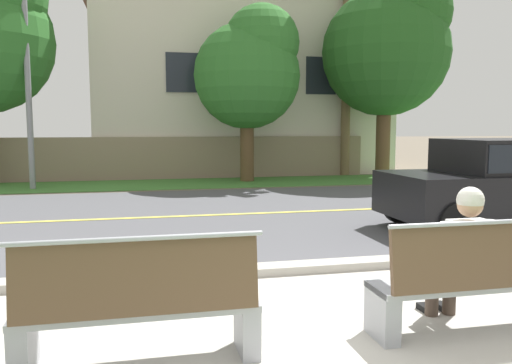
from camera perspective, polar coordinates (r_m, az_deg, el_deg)
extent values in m
plane|color=#665B4C|center=(11.58, -5.87, -2.48)|extent=(140.00, 140.00, 0.00)
cube|color=#B7B2A8|center=(4.36, 6.45, -17.39)|extent=(44.00, 3.60, 0.01)
cube|color=#ADA89E|center=(6.12, 0.42, -9.87)|extent=(44.00, 0.30, 0.11)
cube|color=#515156|center=(10.11, -4.88, -3.73)|extent=(52.00, 8.00, 0.01)
cube|color=#E0CC4C|center=(10.11, -4.88, -3.70)|extent=(48.00, 0.14, 0.01)
cube|color=#478438|center=(15.74, -7.67, -0.17)|extent=(48.00, 2.80, 0.02)
cube|color=#9EA0A8|center=(4.10, -24.61, -16.21)|extent=(0.14, 0.40, 0.45)
cube|color=#9EA0A8|center=(4.08, -1.03, -15.74)|extent=(0.14, 0.40, 0.45)
cube|color=#9EA0A8|center=(3.94, -12.90, -13.61)|extent=(1.75, 0.44, 0.05)
cube|color=brown|center=(3.66, -13.03, -10.45)|extent=(1.68, 0.12, 0.52)
cylinder|color=#9EA0A8|center=(3.58, -13.14, -6.20)|extent=(1.75, 0.04, 0.04)
cube|color=#9EA0A8|center=(4.43, 13.94, -14.10)|extent=(0.14, 0.40, 0.45)
cube|color=#9EA0A8|center=(4.77, 22.83, -10.41)|extent=(1.75, 0.44, 0.05)
cube|color=brown|center=(4.55, 24.41, -7.58)|extent=(1.68, 0.12, 0.52)
cylinder|color=#9EA0A8|center=(4.48, 24.65, -4.12)|extent=(1.75, 0.04, 0.04)
cylinder|color=#47382D|center=(4.83, 20.43, -9.05)|extent=(0.15, 0.42, 0.15)
cylinder|color=#47382D|center=(4.93, 22.20, -8.82)|extent=(0.15, 0.42, 0.15)
cylinder|color=#47382D|center=(5.07, 19.11, -11.76)|extent=(0.12, 0.12, 0.43)
cube|color=black|center=(5.19, 18.56, -13.41)|extent=(0.09, 0.24, 0.07)
cylinder|color=#47382D|center=(5.16, 20.84, -11.49)|extent=(0.12, 0.12, 0.43)
cube|color=black|center=(5.28, 20.28, -13.12)|extent=(0.09, 0.24, 0.07)
cube|color=silver|center=(4.68, 22.72, -7.11)|extent=(0.34, 0.20, 0.52)
cylinder|color=silver|center=(4.58, 20.37, -7.06)|extent=(0.09, 0.09, 0.46)
cylinder|color=silver|center=(4.82, 24.70, -6.58)|extent=(0.09, 0.09, 0.46)
sphere|color=tan|center=(4.62, 22.85, -2.36)|extent=(0.21, 0.21, 0.21)
sphere|color=beige|center=(4.61, 22.88, -1.87)|extent=(0.22, 0.22, 0.22)
cube|color=black|center=(9.74, 26.64, -1.10)|extent=(4.30, 1.76, 0.72)
cylinder|color=black|center=(8.16, 21.52, -4.30)|extent=(0.64, 0.18, 0.64)
cylinder|color=black|center=(9.58, 15.89, -2.59)|extent=(0.64, 0.18, 0.64)
cylinder|color=gray|center=(15.58, -24.26, 11.95)|extent=(0.16, 0.16, 6.89)
cylinder|color=brown|center=(16.23, -1.01, 3.74)|extent=(0.44, 0.44, 2.08)
sphere|color=#2D6B28|center=(16.29, -1.03, 11.82)|extent=(3.33, 3.33, 3.33)
sphere|color=#2D6B28|center=(16.27, 0.64, 15.38)|extent=(2.33, 2.33, 2.33)
cylinder|color=brown|center=(17.70, 14.03, 4.62)|extent=(0.48, 0.48, 2.61)
sphere|color=#23561E|center=(17.86, 14.28, 13.87)|extent=(4.18, 4.18, 4.18)
sphere|color=#23561E|center=(18.04, 16.42, 17.78)|extent=(2.93, 2.93, 2.93)
cylinder|color=brown|center=(18.74, 10.14, 14.56)|extent=(0.32, 0.32, 8.99)
cube|color=gray|center=(17.42, -8.59, 2.71)|extent=(13.00, 0.36, 1.40)
cube|color=beige|center=(20.94, -2.15, 10.24)|extent=(10.79, 6.40, 6.42)
cube|color=brown|center=(21.47, -2.19, 19.62)|extent=(11.66, 6.91, 0.60)
cube|color=#232833|center=(17.46, -8.22, 12.03)|extent=(1.10, 0.06, 1.30)
cube|color=#232833|center=(18.48, 7.30, 11.72)|extent=(1.10, 0.06, 1.30)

